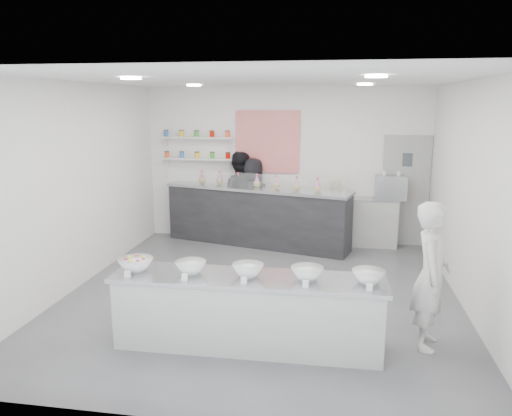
{
  "coord_description": "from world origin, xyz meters",
  "views": [
    {
      "loc": [
        1.03,
        -6.69,
        2.71
      ],
      "look_at": [
        -0.15,
        0.4,
        1.18
      ],
      "focal_mm": 35.0,
      "sensor_mm": 36.0,
      "label": 1
    }
  ],
  "objects": [
    {
      "name": "floor",
      "position": [
        0.0,
        0.0,
        0.0
      ],
      "size": [
        6.0,
        6.0,
        0.0
      ],
      "primitive_type": "plane",
      "color": "#515156",
      "rests_on": "ground"
    },
    {
      "name": "ceiling",
      "position": [
        0.0,
        0.0,
        3.0
      ],
      "size": [
        6.0,
        6.0,
        0.0
      ],
      "primitive_type": "plane",
      "rotation": [
        3.14,
        0.0,
        0.0
      ],
      "color": "white",
      "rests_on": "floor"
    },
    {
      "name": "back_wall",
      "position": [
        0.0,
        3.0,
        1.5
      ],
      "size": [
        5.5,
        0.0,
        5.5
      ],
      "primitive_type": "plane",
      "rotation": [
        1.57,
        0.0,
        0.0
      ],
      "color": "white",
      "rests_on": "floor"
    },
    {
      "name": "left_wall",
      "position": [
        -2.75,
        0.0,
        1.5
      ],
      "size": [
        0.0,
        6.0,
        6.0
      ],
      "primitive_type": "plane",
      "rotation": [
        1.57,
        0.0,
        1.57
      ],
      "color": "white",
      "rests_on": "floor"
    },
    {
      "name": "right_wall",
      "position": [
        2.75,
        0.0,
        1.5
      ],
      "size": [
        0.0,
        6.0,
        6.0
      ],
      "primitive_type": "plane",
      "rotation": [
        1.57,
        0.0,
        -1.57
      ],
      "color": "white",
      "rests_on": "floor"
    },
    {
      "name": "back_door",
      "position": [
        2.3,
        2.97,
        1.05
      ],
      "size": [
        0.88,
        0.04,
        2.1
      ],
      "primitive_type": "cube",
      "color": "gray",
      "rests_on": "floor"
    },
    {
      "name": "pattern_panel",
      "position": [
        -0.35,
        2.98,
        1.95
      ],
      "size": [
        1.25,
        0.03,
        1.2
      ],
      "primitive_type": "cube",
      "color": "red",
      "rests_on": "back_wall"
    },
    {
      "name": "jar_shelf_lower",
      "position": [
        -1.75,
        2.9,
        1.6
      ],
      "size": [
        1.45,
        0.22,
        0.04
      ],
      "primitive_type": "cube",
      "color": "silver",
      "rests_on": "back_wall"
    },
    {
      "name": "jar_shelf_upper",
      "position": [
        -1.75,
        2.9,
        2.02
      ],
      "size": [
        1.45,
        0.22,
        0.04
      ],
      "primitive_type": "cube",
      "color": "silver",
      "rests_on": "back_wall"
    },
    {
      "name": "preserve_jars",
      "position": [
        -1.75,
        2.88,
        1.88
      ],
      "size": [
        1.45,
        0.1,
        0.56
      ],
      "primitive_type": null,
      "color": "#FA512C",
      "rests_on": "jar_shelf_lower"
    },
    {
      "name": "downlight_0",
      "position": [
        -1.4,
        -1.0,
        2.98
      ],
      "size": [
        0.24,
        0.24,
        0.02
      ],
      "primitive_type": "cylinder",
      "color": "white",
      "rests_on": "ceiling"
    },
    {
      "name": "downlight_1",
      "position": [
        1.4,
        -1.0,
        2.98
      ],
      "size": [
        0.24,
        0.24,
        0.02
      ],
      "primitive_type": "cylinder",
      "color": "white",
      "rests_on": "ceiling"
    },
    {
      "name": "downlight_2",
      "position": [
        -1.4,
        1.6,
        2.98
      ],
      "size": [
        0.24,
        0.24,
        0.02
      ],
      "primitive_type": "cylinder",
      "color": "white",
      "rests_on": "ceiling"
    },
    {
      "name": "downlight_3",
      "position": [
        1.4,
        1.6,
        2.98
      ],
      "size": [
        0.24,
        0.24,
        0.02
      ],
      "primitive_type": "cylinder",
      "color": "white",
      "rests_on": "ceiling"
    },
    {
      "name": "prep_counter",
      "position": [
        0.09,
        -1.56,
        0.41
      ],
      "size": [
        3.04,
        0.72,
        0.83
      ],
      "primitive_type": "cube",
      "rotation": [
        0.0,
        0.0,
        0.01
      ],
      "color": "#BABBB5",
      "rests_on": "floor"
    },
    {
      "name": "back_bar",
      "position": [
        -0.48,
        2.51,
        0.56
      ],
      "size": [
        3.68,
        1.58,
        1.13
      ],
      "primitive_type": "cube",
      "rotation": [
        0.0,
        0.0,
        -0.26
      ],
      "color": "black",
      "rests_on": "floor"
    },
    {
      "name": "sneeze_guard",
      "position": [
        -0.57,
        2.2,
        1.28
      ],
      "size": [
        3.46,
        0.94,
        0.31
      ],
      "primitive_type": "cube",
      "rotation": [
        0.0,
        0.0,
        -0.26
      ],
      "color": "white",
      "rests_on": "back_bar"
    },
    {
      "name": "espresso_ledge",
      "position": [
        1.55,
        2.78,
        0.46
      ],
      "size": [
        1.25,
        0.4,
        0.93
      ],
      "primitive_type": "cube",
      "color": "#BABBB5",
      "rests_on": "floor"
    },
    {
      "name": "espresso_machine",
      "position": [
        2.01,
        2.78,
        1.14
      ],
      "size": [
        0.56,
        0.39,
        0.43
      ],
      "primitive_type": "cube",
      "color": "#93969E",
      "rests_on": "espresso_ledge"
    },
    {
      "name": "cup_stacks",
      "position": [
        1.0,
        2.78,
        1.09
      ],
      "size": [
        0.24,
        0.24,
        0.32
      ],
      "primitive_type": null,
      "color": "tan",
      "rests_on": "espresso_ledge"
    },
    {
      "name": "prep_bowls",
      "position": [
        0.09,
        -1.56,
        0.9
      ],
      "size": [
        2.96,
        0.48,
        0.14
      ],
      "primitive_type": null,
      "rotation": [
        0.0,
        0.0,
        0.01
      ],
      "color": "white",
      "rests_on": "prep_counter"
    },
    {
      "name": "label_cards",
      "position": [
        0.08,
        -2.06,
        0.86
      ],
      "size": [
        2.66,
        0.04,
        0.07
      ],
      "primitive_type": null,
      "color": "white",
      "rests_on": "prep_counter"
    },
    {
      "name": "cookie_bags",
      "position": [
        -0.48,
        2.51,
        1.25
      ],
      "size": [
        2.48,
        0.79,
        0.25
      ],
      "primitive_type": null,
      "rotation": [
        0.0,
        0.0,
        -0.26
      ],
      "color": "#CB5BAD",
      "rests_on": "back_bar"
    },
    {
      "name": "woman_prep",
      "position": [
        2.08,
        -1.22,
        0.83
      ],
      "size": [
        0.51,
        0.67,
        1.67
      ],
      "primitive_type": "imported",
      "rotation": [
        0.0,
        0.0,
        1.38
      ],
      "color": "silver",
      "rests_on": "floor"
    },
    {
      "name": "staff_left",
      "position": [
        -0.89,
        2.76,
        0.88
      ],
      "size": [
        0.93,
        0.76,
        1.77
      ],
      "primitive_type": "imported",
      "rotation": [
        0.0,
        0.0,
        3.26
      ],
      "color": "black",
      "rests_on": "floor"
    },
    {
      "name": "staff_right",
      "position": [
        -0.62,
        2.76,
        0.83
      ],
      "size": [
        0.92,
        0.73,
        1.65
      ],
      "primitive_type": "imported",
      "rotation": [
        0.0,
        0.0,
        2.86
      ],
      "color": "black",
      "rests_on": "floor"
    }
  ]
}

